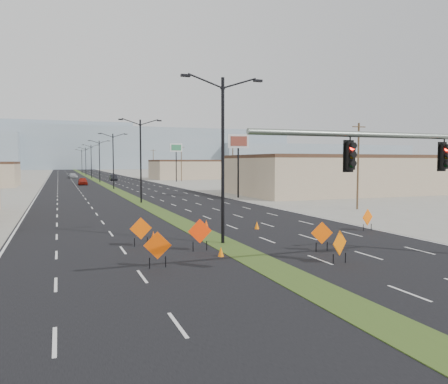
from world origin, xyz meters
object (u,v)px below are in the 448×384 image
object	(u,v)px
construction_sign_0	(157,247)
pole_sign_east_far	(176,150)
construction_sign_2	(200,232)
cone_3	(153,236)
car_mid	(113,178)
cone_1	(257,225)
streetlight_0	(223,155)
pole_sign_east_near	(238,146)
streetlight_3	(99,160)
streetlight_2	(113,159)
construction_sign_1	(141,229)
car_left	(83,181)
streetlight_1	(141,158)
streetlight_6	(82,161)
cone_0	(221,252)
construction_sign_3	(322,234)
streetlight_5	(86,160)
construction_sign_4	(340,244)
streetlight_4	(91,160)
car_far	(73,176)
construction_sign_5	(368,218)
cone_2	(206,223)

from	to	relation	value
construction_sign_0	pole_sign_east_far	world-z (taller)	pole_sign_east_far
construction_sign_2	pole_sign_east_far	xyz separation A→B (m)	(20.25, 83.08, 6.68)
cone_3	car_mid	bearing A→B (deg)	84.93
cone_1	cone_3	world-z (taller)	cone_3
streetlight_0	pole_sign_east_near	bearing A→B (deg)	65.77
streetlight_3	cone_3	distance (m)	82.17
streetlight_2	construction_sign_0	size ratio (longest dim) A/B	5.75
streetlight_3	cone_3	bearing A→B (deg)	-92.69
car_mid	construction_sign_1	size ratio (longest dim) A/B	2.71
car_left	cone_3	bearing A→B (deg)	-88.54
streetlight_1	cone_1	world-z (taller)	streetlight_1
construction_sign_0	cone_1	size ratio (longest dim) A/B	2.94
car_left	construction_sign_2	xyz separation A→B (m)	(2.50, -74.56, 0.28)
car_left	construction_sign_0	size ratio (longest dim) A/B	2.70
streetlight_3	streetlight_6	bearing A→B (deg)	90.00
streetlight_6	cone_0	xyz separation A→B (m)	(-1.40, -171.43, -5.15)
streetlight_3	construction_sign_3	world-z (taller)	streetlight_3
construction_sign_1	cone_3	size ratio (longest dim) A/B	2.57
streetlight_5	streetlight_6	bearing A→B (deg)	90.00
construction_sign_2	construction_sign_3	xyz separation A→B (m)	(6.35, -2.42, -0.10)
streetlight_5	streetlight_6	size ratio (longest dim) A/B	1.00
streetlight_2	construction_sign_3	distance (m)	60.43
car_left	construction_sign_1	distance (m)	72.09
construction_sign_4	pole_sign_east_far	world-z (taller)	pole_sign_east_far
construction_sign_3	cone_1	distance (m)	8.54
streetlight_4	cone_3	xyz separation A→B (m)	(-3.85, -109.92, -5.08)
streetlight_6	car_far	bearing A→B (deg)	-95.39
construction_sign_5	cone_3	distance (m)	15.41
streetlight_4	construction_sign_1	bearing A→B (deg)	-92.50
streetlight_4	cone_0	world-z (taller)	streetlight_4
streetlight_6	construction_sign_3	distance (m)	172.22
construction_sign_1	car_mid	bearing A→B (deg)	82.48
streetlight_3	cone_0	size ratio (longest dim) A/B	18.69
construction_sign_1	pole_sign_east_near	size ratio (longest dim) A/B	0.20
streetlight_4	cone_3	distance (m)	110.10
streetlight_4	pole_sign_east_far	world-z (taller)	streetlight_4
streetlight_0	streetlight_3	xyz separation A→B (m)	(0.00, 84.00, 0.00)
streetlight_1	cone_0	world-z (taller)	streetlight_1
streetlight_0	construction_sign_4	bearing A→B (deg)	-63.18
cone_3	streetlight_2	bearing A→B (deg)	85.92
streetlight_3	pole_sign_east_near	xyz separation A→B (m)	(14.00, -52.89, 1.68)
construction_sign_4	pole_sign_east_far	size ratio (longest dim) A/B	0.17
streetlight_5	cone_0	size ratio (longest dim) A/B	18.69
construction_sign_0	car_mid	bearing A→B (deg)	101.30
streetlight_4	construction_sign_4	world-z (taller)	streetlight_4
streetlight_0	cone_1	xyz separation A→B (m)	(4.35, 4.40, -5.12)
streetlight_0	construction_sign_5	world-z (taller)	streetlight_0
construction_sign_2	cone_0	distance (m)	2.02
construction_sign_3	pole_sign_east_near	distance (m)	37.02
construction_sign_5	cone_2	size ratio (longest dim) A/B	2.98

